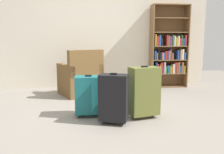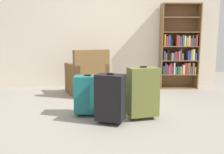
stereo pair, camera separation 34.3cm
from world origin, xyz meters
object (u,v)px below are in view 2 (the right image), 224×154
(suitcase_teal, at_px, (88,94))
(suitcase_olive, at_px, (143,92))
(mug, at_px, (112,91))
(armchair, at_px, (87,79))
(suitcase_black, at_px, (110,98))
(bookshelf, at_px, (179,51))

(suitcase_teal, xyz_separation_m, suitcase_olive, (0.77, -0.16, 0.07))
(mug, bearing_deg, suitcase_olive, -75.53)
(mug, height_order, suitcase_teal, suitcase_teal)
(suitcase_teal, bearing_deg, mug, 74.70)
(armchair, xyz_separation_m, suitcase_teal, (0.13, -1.34, -0.00))
(armchair, height_order, suitcase_black, armchair)
(armchair, xyz_separation_m, suitcase_olive, (0.90, -1.50, 0.07))
(mug, bearing_deg, suitcase_teal, -105.30)
(bookshelf, xyz_separation_m, suitcase_black, (-1.55, -2.27, -0.49))
(armchair, relative_size, suitcase_olive, 1.27)
(armchair, distance_m, mug, 0.57)
(mug, relative_size, suitcase_black, 0.18)
(suitcase_teal, distance_m, suitcase_olive, 0.79)
(suitcase_black, bearing_deg, bookshelf, 55.68)
(mug, bearing_deg, bookshelf, 20.54)
(suitcase_olive, relative_size, suitcase_black, 1.10)
(bookshelf, bearing_deg, armchair, -163.61)
(armchair, relative_size, mug, 7.80)
(armchair, distance_m, suitcase_olive, 1.75)
(suitcase_teal, bearing_deg, suitcase_black, -47.15)
(armchair, xyz_separation_m, mug, (0.50, 0.03, -0.27))
(suitcase_olive, bearing_deg, armchair, 120.89)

